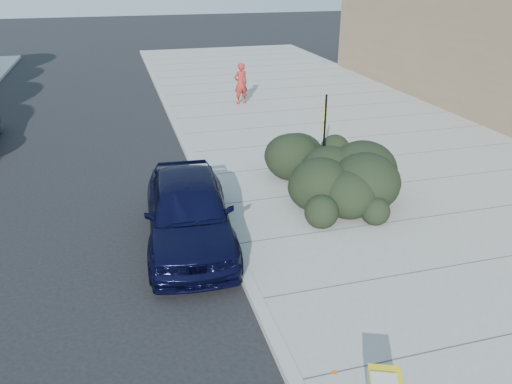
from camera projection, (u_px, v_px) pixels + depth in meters
ground at (258, 306)px, 8.96m from camera, size 120.00×120.00×0.00m
sidewalk_near at (394, 171)px, 14.69m from camera, size 11.20×50.00×0.15m
curb_near at (206, 192)px, 13.31m from camera, size 0.22×50.00×0.17m
bike_rack at (341, 178)px, 12.52m from camera, size 0.22×0.64×0.96m
sign_post at (324, 131)px, 13.55m from camera, size 0.13×0.26×2.34m
hedge at (330, 157)px, 13.09m from camera, size 3.11×4.89×1.70m
sedan_navy at (189, 210)px, 10.74m from camera, size 2.19×4.67×1.55m
pedestrian at (241, 83)px, 21.28m from camera, size 0.71×0.55×1.73m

